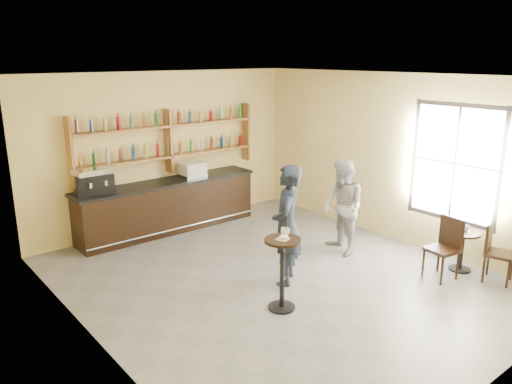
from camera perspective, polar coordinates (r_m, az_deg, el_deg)
floor at (r=8.24m, az=2.48°, el=-9.81°), size 7.00×7.00×0.00m
ceiling at (r=7.46m, az=2.77°, el=13.02°), size 7.00×7.00×0.00m
wall_back at (r=10.50m, az=-10.25°, el=4.71°), size 7.00×0.00×7.00m
wall_front at (r=5.71m, az=26.82°, el=-5.88°), size 7.00×0.00×7.00m
wall_left at (r=6.19m, az=-18.62°, el=-3.41°), size 0.00×7.00×7.00m
wall_right at (r=9.90m, az=15.71°, el=3.73°), size 0.00×7.00×7.00m
window_pane at (r=9.26m, az=21.77°, el=3.04°), size 0.00×2.00×2.00m
window_frame at (r=9.25m, az=21.75°, el=3.04°), size 0.04×1.70×2.10m
shelf_unit at (r=10.35m, az=-9.95°, el=5.75°), size 4.00×0.26×1.40m
liquor_bottles at (r=10.32m, az=-10.00°, el=6.68°), size 3.68×0.10×1.00m
bar_counter at (r=10.36m, az=-10.00°, el=-1.56°), size 3.86×0.75×1.05m
espresso_machine at (r=9.55m, az=-18.06°, el=1.17°), size 0.72×0.53×0.47m
pastry_case at (r=10.49m, az=-7.27°, el=2.56°), size 0.52×0.43×0.30m
pedestal_table at (r=7.12m, az=3.00°, el=-9.37°), size 0.62×0.62×1.06m
napkin at (r=6.91m, az=3.06°, el=-5.38°), size 0.21×0.21×0.00m
donut at (r=6.90m, az=3.18°, el=-5.18°), size 0.16×0.16×0.05m
cup_pedestal at (r=7.05m, az=3.37°, el=-4.53°), size 0.17×0.17×0.10m
man_main at (r=7.77m, az=3.53°, el=-3.79°), size 0.82×0.81×1.91m
cafe_table at (r=9.07m, az=22.44°, el=-6.25°), size 0.71×0.71×0.69m
cup_cafe at (r=8.98m, az=22.85°, el=-3.83°), size 0.14×0.14×0.10m
chair_west at (r=8.58m, az=20.47°, el=-6.12°), size 0.49×0.49×1.01m
chair_south at (r=8.83m, az=26.09°, el=-6.31°), size 0.51×0.51×0.96m
patron_second at (r=9.07m, az=9.87°, el=-1.72°), size 0.87×1.00×1.74m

